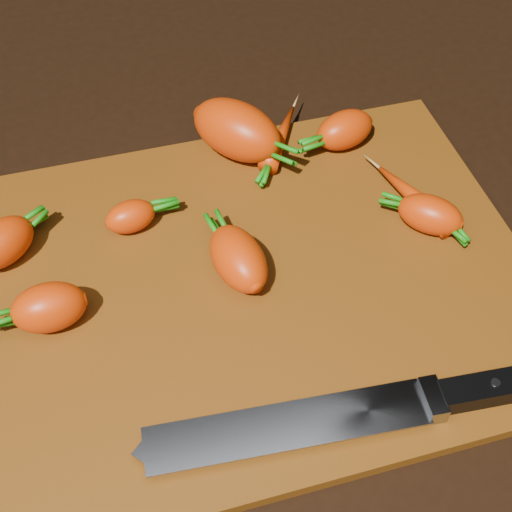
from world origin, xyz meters
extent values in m
cube|color=black|center=(0.00, 0.00, -0.01)|extent=(2.00, 2.00, 0.01)
cube|color=#5E3009|center=(0.00, 0.00, 0.01)|extent=(0.50, 0.40, 0.01)
ellipsoid|color=#DE3400|center=(-0.22, 0.09, 0.03)|extent=(0.08, 0.07, 0.04)
ellipsoid|color=#DE3400|center=(-0.19, 0.00, 0.03)|extent=(0.07, 0.05, 0.04)
ellipsoid|color=#DE3400|center=(0.02, 0.17, 0.04)|extent=(0.11, 0.12, 0.06)
ellipsoid|color=#DE3400|center=(-0.02, 0.01, 0.03)|extent=(0.06, 0.08, 0.05)
ellipsoid|color=#DE3400|center=(0.14, 0.15, 0.03)|extent=(0.07, 0.06, 0.04)
ellipsoid|color=#DE3400|center=(-0.10, 0.09, 0.03)|extent=(0.05, 0.04, 0.03)
ellipsoid|color=#DE3400|center=(0.17, 0.01, 0.03)|extent=(0.07, 0.07, 0.04)
ellipsoid|color=#DE3400|center=(0.07, 0.17, 0.02)|extent=(0.07, 0.10, 0.02)
ellipsoid|color=#DE3400|center=(0.17, 0.04, 0.03)|extent=(0.06, 0.10, 0.03)
cube|color=gray|center=(-0.13, -0.14, 0.02)|extent=(0.22, 0.06, 0.00)
cube|color=gray|center=(-0.01, -0.15, 0.02)|extent=(0.02, 0.04, 0.02)
cube|color=black|center=(0.06, -0.16, 0.02)|extent=(0.13, 0.03, 0.02)
cylinder|color=#B2B2B7|center=(0.04, -0.16, 0.03)|extent=(0.01, 0.01, 0.00)
camera|label=1|loc=(-0.11, -0.39, 0.52)|focal=50.00mm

